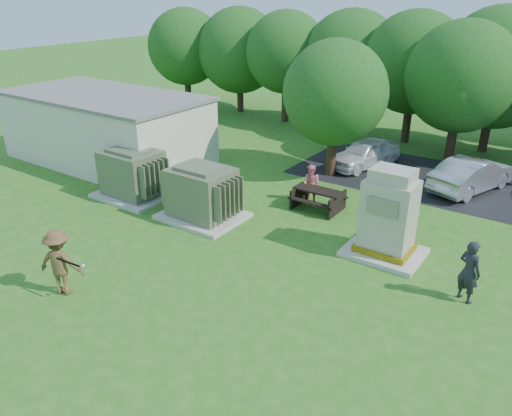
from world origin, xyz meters
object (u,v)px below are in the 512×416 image
Objects in this scene: generator_cabinet at (388,219)px; transformer_left at (133,174)px; transformer_right at (202,194)px; batter at (60,262)px; person_at_picnic at (311,184)px; car_white at (364,153)px; picnic_table at (318,197)px; car_silver_a at (472,174)px; person_by_generator at (469,271)px.

transformer_left is at bearing -173.31° from generator_cabinet.
generator_cabinet reaches higher than transformer_right.
person_at_picnic is at bearing -128.76° from batter.
car_white is (6.32, 8.93, -0.30)m from transformer_left.
picnic_table is at bearing -132.46° from batter.
batter is 0.45× the size of car_silver_a.
car_white is at bearing 117.92° from generator_cabinet.
transformer_right is at bearing -113.52° from batter.
person_by_generator is (9.52, 0.03, -0.05)m from transformer_right.
picnic_table is 0.74m from person_at_picnic.
batter is (3.72, -6.10, 0.02)m from transformer_left.
person_at_picnic is at bearing 29.83° from transformer_left.
person_at_picnic reaches higher than picnic_table.
person_at_picnic is 0.36× the size of car_silver_a.
car_white is (-0.56, 5.72, 0.16)m from picnic_table.
transformer_left is 0.68× the size of car_silver_a.
car_silver_a is (4.44, 5.45, 0.21)m from picnic_table.
person_by_generator is 1.17× the size of person_at_picnic.
generator_cabinet reaches higher than transformer_left.
person_at_picnic is (-0.54, 0.42, 0.27)m from picnic_table.
transformer_left is 7.30m from person_at_picnic.
transformer_right is at bearing 26.34° from person_by_generator.
batter is 10.08m from person_at_picnic.
transformer_right is 1.63× the size of person_by_generator.
car_silver_a is (5.00, -0.26, 0.05)m from car_white.
person_by_generator reaches higher than car_silver_a.
person_at_picnic is (2.63, 3.63, -0.18)m from transformer_right.
generator_cabinet reaches higher than car_silver_a.
person_by_generator is at bearing -22.83° from generator_cabinet.
transformer_left reaches higher than car_white.
transformer_left reaches higher than picnic_table.
person_by_generator reaches higher than picnic_table.
person_at_picnic is 0.40× the size of car_white.
picnic_table is at bearing 45.26° from transformer_right.
generator_cabinet is 0.75× the size of car_white.
transformer_right is 1.91× the size of person_at_picnic.
transformer_right is 9.31m from car_white.
batter is at bearing -89.77° from transformer_right.
person_at_picnic is at bearing 142.14° from picnic_table.
transformer_right is at bearing -88.50° from car_white.
transformer_right reaches higher than picnic_table.
person_by_generator is (6.34, -3.18, 0.41)m from picnic_table.
picnic_table is 1.04× the size of person_by_generator.
car_silver_a is at bearing 50.85° from picnic_table.
car_silver_a is at bearing -51.46° from person_by_generator.
transformer_right reaches higher than person_by_generator.
car_silver_a is (-1.90, 8.63, -0.20)m from person_by_generator.
car_silver_a is at bearing 37.42° from transformer_left.
car_silver_a is at bearing 14.82° from car_white.
transformer_right is 1.01× the size of generator_cabinet.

